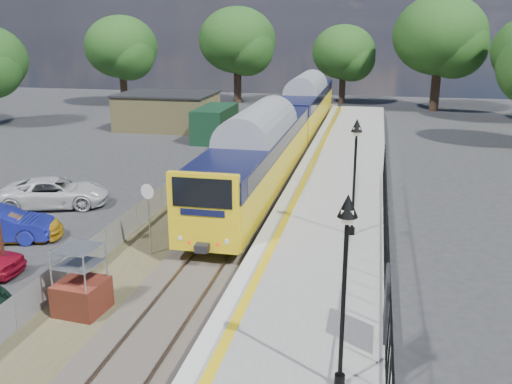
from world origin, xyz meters
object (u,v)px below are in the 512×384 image
(brick_plinth, at_px, (81,281))
(car_yellow, at_px, (7,226))
(victorian_lamp_north, at_px, (356,150))
(train, at_px, (288,121))
(car_white, at_px, (54,193))
(victorian_lamp_south, at_px, (346,248))
(speed_sign, at_px, (148,207))

(brick_plinth, relative_size, car_yellow, 0.51)
(victorian_lamp_north, bearing_deg, train, 106.50)
(train, height_order, car_yellow, train)
(car_white, bearing_deg, victorian_lamp_south, -150.32)
(brick_plinth, distance_m, car_yellow, 8.18)
(victorian_lamp_south, xyz_separation_m, car_yellow, (-14.60, 8.72, -3.65))
(car_yellow, xyz_separation_m, car_white, (-0.55, 4.67, 0.08))
(victorian_lamp_north, relative_size, speed_sign, 1.55)
(victorian_lamp_south, bearing_deg, car_yellow, 149.15)
(victorian_lamp_north, distance_m, car_white, 15.74)
(car_white, bearing_deg, victorian_lamp_north, -121.62)
(brick_plinth, xyz_separation_m, speed_sign, (0.33, 4.89, 0.94))
(victorian_lamp_north, xyz_separation_m, train, (-5.30, 17.89, -1.96))
(train, xyz_separation_m, brick_plinth, (-2.83, -24.42, -1.24))
(car_yellow, bearing_deg, speed_sign, -116.63)
(brick_plinth, distance_m, speed_sign, 4.99)
(victorian_lamp_north, distance_m, car_yellow, 14.91)
(victorian_lamp_north, height_order, car_yellow, victorian_lamp_north)
(victorian_lamp_south, xyz_separation_m, victorian_lamp_north, (-0.20, 10.00, 0.00))
(brick_plinth, bearing_deg, speed_sign, 86.11)
(speed_sign, bearing_deg, train, 96.96)
(car_yellow, height_order, car_white, car_white)
(car_white, bearing_deg, speed_sign, -143.95)
(brick_plinth, bearing_deg, car_white, 124.51)
(victorian_lamp_north, bearing_deg, speed_sign, -168.15)
(train, bearing_deg, victorian_lamp_south, -78.85)
(victorian_lamp_north, height_order, train, victorian_lamp_north)
(victorian_lamp_north, xyz_separation_m, car_white, (-14.95, 3.39, -3.56))
(brick_plinth, height_order, car_white, brick_plinth)
(speed_sign, height_order, car_white, speed_sign)
(train, relative_size, speed_sign, 13.73)
(train, bearing_deg, victorian_lamp_north, -73.50)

